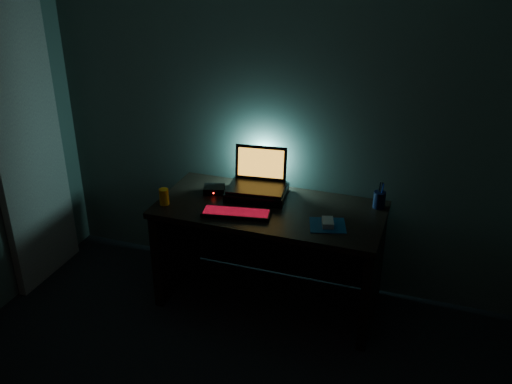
% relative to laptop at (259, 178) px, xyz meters
% --- Properties ---
extents(room, '(3.50, 4.00, 2.50)m').
position_rel_laptop_xyz_m(room, '(0.14, -1.79, 0.38)').
color(room, black).
rests_on(room, ground).
extents(desk, '(1.50, 0.70, 0.75)m').
position_rel_laptop_xyz_m(desk, '(0.14, -0.12, -0.38)').
color(desk, black).
rests_on(desk, ground).
extents(curtain, '(0.06, 0.65, 2.30)m').
position_rel_laptop_xyz_m(curtain, '(-1.57, -0.37, 0.28)').
color(curtain, '#C0B39A').
rests_on(curtain, ground).
extents(riser, '(0.43, 0.34, 0.06)m').
position_rel_laptop_xyz_m(riser, '(0.01, -0.05, -0.09)').
color(riser, black).
rests_on(riser, desk).
extents(laptop, '(0.41, 0.32, 0.26)m').
position_rel_laptop_xyz_m(laptop, '(0.00, 0.00, 0.00)').
color(laptop, black).
rests_on(laptop, riser).
extents(keyboard, '(0.46, 0.21, 0.03)m').
position_rel_laptop_xyz_m(keyboard, '(-0.03, -0.35, -0.11)').
color(keyboard, black).
rests_on(keyboard, desk).
extents(mousepad, '(0.27, 0.25, 0.00)m').
position_rel_laptop_xyz_m(mousepad, '(0.55, -0.29, -0.12)').
color(mousepad, navy).
rests_on(mousepad, desk).
extents(mouse, '(0.10, 0.13, 0.03)m').
position_rel_laptop_xyz_m(mouse, '(0.55, -0.29, -0.10)').
color(mouse, gray).
rests_on(mouse, mousepad).
extents(pen_cup, '(0.08, 0.08, 0.11)m').
position_rel_laptop_xyz_m(pen_cup, '(0.82, 0.06, -0.06)').
color(pen_cup, black).
rests_on(pen_cup, desk).
extents(juice_glass, '(0.07, 0.07, 0.11)m').
position_rel_laptop_xyz_m(juice_glass, '(-0.54, -0.36, -0.07)').
color(juice_glass, orange).
rests_on(juice_glass, desk).
extents(router, '(0.17, 0.15, 0.05)m').
position_rel_laptop_xyz_m(router, '(-0.29, -0.09, -0.10)').
color(router, black).
rests_on(router, desk).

